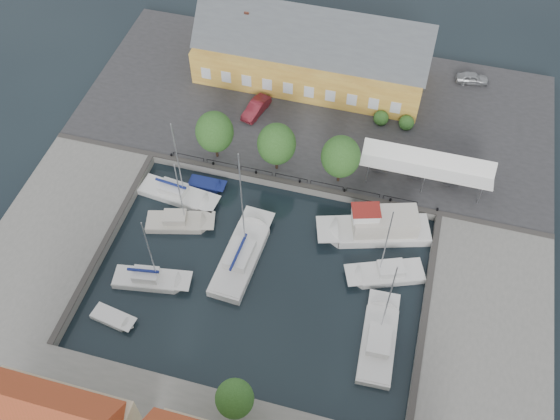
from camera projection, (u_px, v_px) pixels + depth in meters
The scene contains 19 objects.
ground at pixel (265, 264), 63.07m from camera, with size 140.00×140.00×0.00m, color black.
north_quay at pixel (316, 109), 76.23m from camera, with size 56.00×26.00×1.00m, color #2D2D30.
west_quay at pixel (57, 231), 65.00m from camera, with size 12.00×24.00×1.00m, color slate.
east_quay at pixel (485, 331), 58.00m from camera, with size 12.00×24.00×1.00m, color slate.
quay_edge_fittings at pixel (277, 222), 65.02m from camera, with size 56.00×24.72×0.40m.
warehouse at pixel (307, 52), 76.68m from camera, with size 28.56×14.00×9.55m.
tent_canopy at pixel (427, 164), 66.47m from camera, with size 14.00×4.00×2.83m.
quay_trees at pixel (277, 144), 66.60m from camera, with size 18.20×4.20×6.30m.
car_silver at pixel (472, 78), 77.90m from camera, with size 1.63×4.06×1.38m, color #A5A8AC.
car_red at pixel (256, 108), 74.49m from camera, with size 1.63×4.68×1.54m, color maroon.
center_sailboat at pixel (242, 256), 63.22m from camera, with size 3.98×11.44×15.07m.
trawler at pixel (378, 228), 64.58m from camera, with size 12.23×6.76×5.00m.
east_boat_a at pixel (386, 274), 62.05m from camera, with size 8.22×5.29×11.24m.
east_boat_c at pixel (378, 341), 57.64m from camera, with size 3.45×9.77×12.12m.
west_boat_a at pixel (177, 195), 68.26m from camera, with size 9.33×3.55×11.99m.
west_boat_b at pixel (179, 223), 65.94m from camera, with size 7.59×4.18×10.12m.
west_boat_d at pixel (151, 280), 61.63m from camera, with size 8.04×3.53×10.54m.
launch_sw at pixel (113, 319), 59.23m from camera, with size 4.59×2.33×0.98m.
launch_nw at pixel (207, 185), 69.35m from camera, with size 4.25×1.72×0.88m.
Camera 1 is at (10.41, -32.54, 53.32)m, focal length 40.00 mm.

